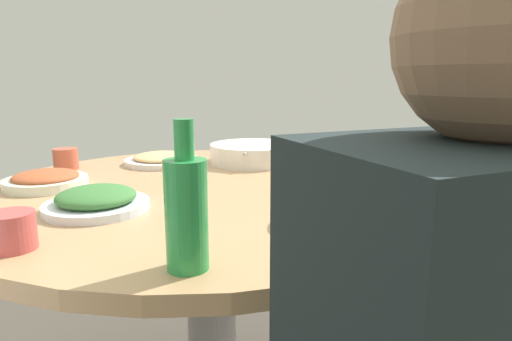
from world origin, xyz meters
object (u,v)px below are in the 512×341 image
Objects in this scene: rice_bowl at (350,166)px; green_bottle at (186,211)px; dish_greens at (97,201)px; tea_cup_near at (337,155)px; soup_bowl at (253,154)px; dish_shrimp at (328,218)px; round_dining_table at (210,236)px; tea_cup_far at (12,231)px; dish_stirfry at (46,180)px; tea_cup_side at (66,159)px; dish_noodles at (161,159)px.

green_bottle is (-0.31, 0.62, 0.05)m from rice_bowl.
dish_greens and tea_cup_near have the same top height.
soup_bowl reaches higher than dish_greens.
dish_shrimp is at bearing 161.32° from soup_bowl.
round_dining_table is 0.56m from tea_cup_far.
tea_cup_near is (-0.13, -0.89, 0.01)m from dish_stirfry.
dish_stirfry is (0.36, 0.74, -0.02)m from rice_bowl.
soup_bowl is at bearing -50.65° from round_dining_table.
tea_cup_far reaches higher than dish_shrimp.
tea_cup_near is at bearing -42.93° from dish_shrimp.
tea_cup_far is at bearing 44.58° from green_bottle.
soup_bowl is 3.79× the size of tea_cup_far.
dish_noodles is at bearing -103.92° from tea_cup_side.
soup_bowl is 0.86m from green_bottle.
green_bottle is at bearing -172.36° from dish_greens.
dish_greens reaches higher than dish_stirfry.
dish_noodles is 0.76m from tea_cup_far.
tea_cup_far reaches higher than round_dining_table.
tea_cup_near is at bearing -79.60° from dish_greens.
round_dining_table is at bearing -76.42° from dish_greens.
dish_greens is 1.00× the size of green_bottle.
green_bottle is at bearing 124.85° from tea_cup_near.
round_dining_table is 5.80× the size of dish_stirfry.
green_bottle is 3.01× the size of tea_cup_side.
dish_stirfry reaches higher than dish_noodles.
soup_bowl is at bearing -110.72° from tea_cup_side.
dish_shrimp is at bearing -145.96° from dish_stirfry.
round_dining_table is 0.57m from green_bottle.
green_bottle is 0.90m from tea_cup_side.
dish_stirfry reaches higher than round_dining_table.
round_dining_table is at bearing -179.27° from dish_noodles.
dish_greens is at bearing -166.40° from dish_stirfry.
tea_cup_side is at bearing 2.41° from green_bottle.
tea_cup_far is at bearing 107.46° from tea_cup_near.
round_dining_table is at bearing -119.63° from dish_stirfry.
dish_shrimp is 2.66× the size of tea_cup_side.
dish_shrimp is at bearing 131.55° from rice_bowl.
dish_greens reaches higher than dish_noodles.
dish_noodles is at bearing 0.73° from round_dining_table.
dish_stirfry is at bearing 112.79° from dish_noodles.
dish_noodles is 3.18× the size of tea_cup_far.
soup_bowl reaches higher than dish_stirfry.
rice_bowl is 1.47× the size of dish_shrimp.
rice_bowl is 0.84m from tea_cup_far.
dish_stirfry is at bearing 60.37° from round_dining_table.
dish_noodles is at bearing 4.34° from dish_shrimp.
tea_cup_near is at bearing -118.84° from dish_noodles.
dish_greens is at bearing 103.58° from round_dining_table.
dish_noodles is 0.60m from tea_cup_near.
rice_bowl reaches higher than dish_stirfry.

